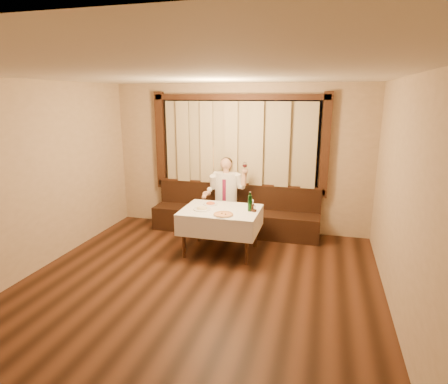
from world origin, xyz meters
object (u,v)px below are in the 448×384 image
(banquette, at_px, (235,216))
(pizza, at_px, (223,214))
(pasta_cream, at_px, (202,207))
(seated_man, at_px, (225,190))
(cruet_caddy, at_px, (253,209))
(green_bottle, at_px, (250,203))
(dining_table, at_px, (221,215))
(pasta_red, at_px, (211,203))

(banquette, xyz_separation_m, pizza, (0.13, -1.33, 0.46))
(pasta_cream, xyz_separation_m, seated_man, (0.12, 1.04, 0.04))
(banquette, relative_size, cruet_caddy, 25.29)
(pizza, distance_m, seated_man, 1.28)
(green_bottle, xyz_separation_m, seated_man, (-0.66, 0.91, -0.06))
(green_bottle, height_order, seated_man, seated_man)
(dining_table, distance_m, pasta_cream, 0.34)
(pizza, bearing_deg, dining_table, 112.57)
(cruet_caddy, height_order, seated_man, seated_man)
(cruet_caddy, bearing_deg, pizza, -116.58)
(pasta_red, bearing_deg, cruet_caddy, -14.45)
(pizza, bearing_deg, cruet_caddy, 38.92)
(pasta_red, distance_m, seated_man, 0.72)
(seated_man, bearing_deg, banquette, 27.49)
(banquette, bearing_deg, cruet_caddy, -62.13)
(pizza, relative_size, cruet_caddy, 2.57)
(cruet_caddy, bearing_deg, seated_man, 152.14)
(pasta_red, height_order, pasta_cream, pasta_cream)
(dining_table, xyz_separation_m, pasta_cream, (-0.29, -0.10, 0.14))
(pasta_red, height_order, seated_man, seated_man)
(pasta_cream, height_order, seated_man, seated_man)
(banquette, relative_size, dining_table, 2.52)
(pizza, height_order, green_bottle, green_bottle)
(pizza, xyz_separation_m, cruet_caddy, (0.40, 0.33, 0.03))
(green_bottle, bearing_deg, banquette, 115.75)
(pasta_cream, relative_size, seated_man, 0.20)
(banquette, relative_size, seated_man, 2.21)
(pizza, xyz_separation_m, pasta_red, (-0.37, 0.53, 0.02))
(green_bottle, distance_m, cruet_caddy, 0.11)
(green_bottle, relative_size, seated_man, 0.22)
(pasta_red, xyz_separation_m, green_bottle, (0.73, -0.20, 0.10))
(pasta_cream, bearing_deg, pasta_red, 81.61)
(pasta_red, relative_size, green_bottle, 0.77)
(pizza, relative_size, seated_man, 0.22)
(cruet_caddy, distance_m, seated_man, 1.15)
(pasta_cream, bearing_deg, banquette, 75.44)
(banquette, relative_size, green_bottle, 9.86)
(pasta_red, xyz_separation_m, seated_man, (0.07, 0.71, 0.05))
(seated_man, bearing_deg, pizza, -76.38)
(dining_table, distance_m, seated_man, 0.97)
(pizza, relative_size, pasta_cream, 1.14)
(green_bottle, bearing_deg, cruet_caddy, -3.97)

